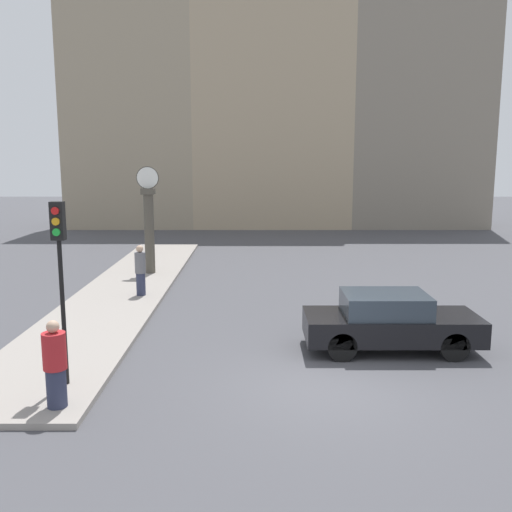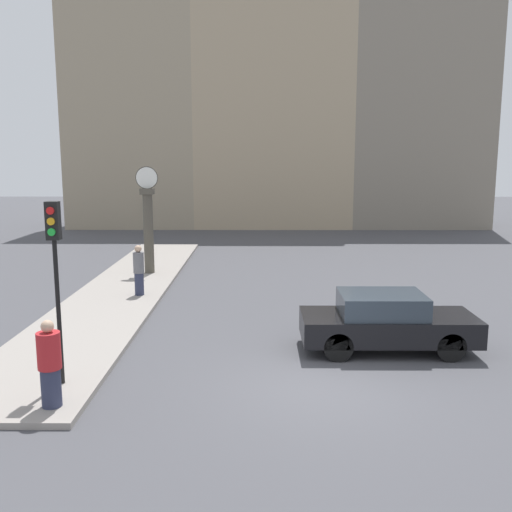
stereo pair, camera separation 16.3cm
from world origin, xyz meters
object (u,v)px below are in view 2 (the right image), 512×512
at_px(traffic_light_near, 55,255).
at_px(street_clock, 148,223).
at_px(sedan_car, 386,322).
at_px(pedestrian_grey_jacket, 139,270).
at_px(pedestrian_red_top, 50,365).

height_order(traffic_light_near, street_clock, street_clock).
bearing_deg(traffic_light_near, sedan_car, 18.83).
distance_m(traffic_light_near, street_clock, 11.60).
height_order(sedan_car, pedestrian_grey_jacket, pedestrian_grey_jacket).
distance_m(traffic_light_near, pedestrian_red_top, 2.18).
distance_m(street_clock, pedestrian_grey_jacket, 4.03).
bearing_deg(sedan_car, pedestrian_grey_jacket, 143.88).
bearing_deg(traffic_light_near, pedestrian_red_top, -80.65).
bearing_deg(pedestrian_grey_jacket, sedan_car, -36.12).
height_order(sedan_car, street_clock, street_clock).
bearing_deg(sedan_car, street_clock, 129.83).
bearing_deg(pedestrian_grey_jacket, pedestrian_red_top, -88.78).
distance_m(sedan_car, street_clock, 11.95).
bearing_deg(pedestrian_red_top, pedestrian_grey_jacket, 91.22).
distance_m(sedan_car, pedestrian_red_top, 7.89).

